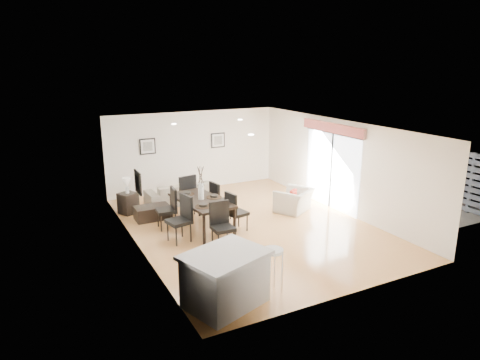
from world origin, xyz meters
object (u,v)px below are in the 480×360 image
dining_chair_efar (218,199)px  sofa (182,192)px  bar_stool (273,255)px  armchair (294,200)px  dining_table (201,202)px  dining_chair_wnear (182,216)px  dining_chair_foot (186,193)px  dining_chair_enear (234,210)px  dining_chair_wfar (170,206)px  coffee_table (152,213)px  kitchen_island (225,279)px  dining_chair_head (221,222)px  side_table (128,203)px

dining_chair_efar → sofa: bearing=4.3°
bar_stool → armchair: bearing=50.9°
dining_table → dining_chair_wnear: dining_chair_wnear is taller
armchair → dining_chair_foot: 3.19m
dining_chair_enear → dining_chair_foot: 1.88m
dining_chair_enear → bar_stool: dining_chair_enear is taller
dining_chair_enear → dining_chair_efar: bearing=-9.4°
dining_chair_foot → dining_chair_enear: bearing=100.8°
dining_chair_foot → bar_stool: dining_chair_foot is taller
dining_chair_wnear → dining_chair_wfar: bearing=168.7°
dining_table → dining_chair_efar: dining_chair_efar is taller
coffee_table → kitchen_island: (-0.06, -4.93, 0.32)m
dining_chair_head → side_table: 3.69m
dining_chair_enear → side_table: bearing=29.2°
dining_chair_enear → dining_chair_wnear: bearing=79.0°
bar_stool → dining_table: bearing=89.8°
dining_chair_enear → side_table: size_ratio=1.72×
dining_chair_foot → kitchen_island: dining_chair_foot is taller
sofa → side_table: (-1.75, -0.26, -0.02)m
dining_chair_wfar → bar_stool: 4.14m
armchair → coffee_table: armchair is taller
dining_chair_wfar → dining_chair_efar: (1.41, -0.00, -0.01)m
dining_table → coffee_table: size_ratio=2.18×
dining_chair_efar → dining_chair_head: bearing=150.8°
armchair → side_table: size_ratio=1.68×
dining_chair_wfar → coffee_table: 0.98m
coffee_table → kitchen_island: bearing=-90.5°
dining_chair_efar → side_table: (-2.14, 1.66, -0.30)m
armchair → dining_chair_efar: bearing=-39.2°
sofa → dining_chair_wnear: size_ratio=1.94×
dining_chair_wfar → coffee_table: dining_chair_wfar is taller
dining_chair_head → coffee_table: 2.78m
armchair → dining_chair_wfar: (-3.68, 0.40, 0.28)m
coffee_table → side_table: bearing=121.0°
dining_chair_wfar → dining_chair_efar: size_ratio=1.01×
coffee_table → side_table: 0.95m
dining_chair_enear → kitchen_island: 3.52m
dining_chair_wnear → kitchen_island: bearing=-17.1°
dining_table → dining_chair_enear: 0.89m
coffee_table → side_table: side_table is taller
dining_chair_wfar → armchair: bearing=88.5°
dining_chair_wnear → dining_chair_head: size_ratio=1.05×
dining_chair_wfar → side_table: dining_chair_wfar is taller
sofa → dining_chair_foot: bearing=74.6°
coffee_table → armchair: bearing=-17.6°
dining_chair_efar → bar_stool: size_ratio=1.23×
bar_stool → side_table: bearing=103.9°
side_table → bar_stool: size_ratio=0.70×
dining_chair_efar → kitchen_island: dining_chair_efar is taller
sofa → armchair: armchair is taller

